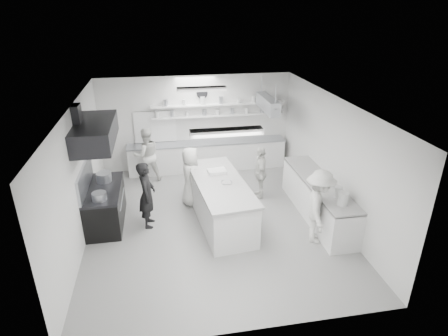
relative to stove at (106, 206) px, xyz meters
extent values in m
cube|color=gray|center=(2.60, -0.40, -0.46)|extent=(6.00, 7.00, 0.02)
cube|color=white|center=(2.60, -0.40, 2.56)|extent=(6.00, 7.00, 0.02)
cube|color=silver|center=(2.60, 3.10, 1.05)|extent=(6.00, 0.04, 3.00)
cube|color=silver|center=(2.60, -3.90, 1.05)|extent=(6.00, 0.04, 3.00)
cube|color=silver|center=(-0.40, -0.40, 1.05)|extent=(0.04, 7.00, 3.00)
cube|color=silver|center=(5.60, -0.40, 1.05)|extent=(0.04, 7.00, 3.00)
cube|color=black|center=(0.00, 0.00, 0.00)|extent=(0.80, 1.80, 0.90)
cube|color=black|center=(0.00, 0.00, 1.90)|extent=(0.85, 2.00, 0.50)
cube|color=white|center=(2.90, 2.80, 0.01)|extent=(5.00, 0.60, 0.92)
cube|color=white|center=(3.30, 2.97, 1.30)|extent=(4.20, 0.26, 0.04)
cube|color=white|center=(3.30, 2.97, 1.65)|extent=(4.20, 0.26, 0.04)
cube|color=black|center=(1.30, 3.08, 1.00)|extent=(1.30, 0.04, 1.00)
cylinder|color=silver|center=(2.80, 3.06, 2.00)|extent=(0.32, 0.05, 0.32)
cube|color=white|center=(5.25, -0.60, 0.02)|extent=(0.74, 3.30, 0.94)
cube|color=#ABAFB7|center=(4.60, 2.00, 1.85)|extent=(0.30, 1.60, 0.40)
cube|color=white|center=(2.60, -2.20, 2.49)|extent=(1.30, 0.25, 0.10)
cube|color=white|center=(2.60, 1.40, 2.49)|extent=(1.30, 0.25, 0.10)
cube|color=white|center=(2.78, -0.41, 0.07)|extent=(1.33, 2.93, 1.04)
cylinder|color=#ABAFB7|center=(0.00, 0.37, 0.60)|extent=(0.36, 0.36, 0.27)
imported|color=black|center=(1.03, -0.29, 0.38)|extent=(0.44, 0.63, 1.66)
imported|color=silver|center=(0.99, 2.26, 0.39)|extent=(0.94, 0.81, 1.67)
imported|color=silver|center=(2.16, 0.60, 0.36)|extent=(0.53, 0.80, 1.61)
imported|color=silver|center=(4.08, 0.66, 0.29)|extent=(0.51, 0.92, 1.48)
imported|color=silver|center=(4.80, -1.61, 0.42)|extent=(1.00, 1.28, 1.74)
imported|color=#ABAFB7|center=(2.92, -0.49, 0.63)|extent=(0.31, 0.31, 0.07)
imported|color=white|center=(2.93, 0.39, 0.63)|extent=(0.23, 0.23, 0.07)
imported|color=white|center=(5.15, -0.89, 0.52)|extent=(0.23, 0.23, 0.06)
camera|label=1|loc=(1.46, -8.38, 4.59)|focal=30.06mm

